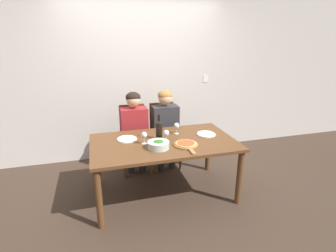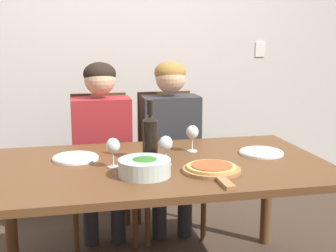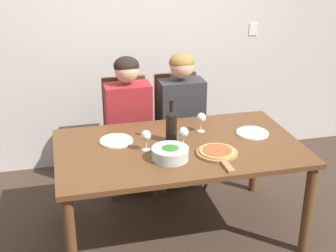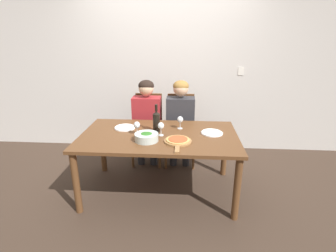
% 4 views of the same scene
% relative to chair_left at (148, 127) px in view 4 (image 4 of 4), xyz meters
% --- Properties ---
extents(ground_plane, '(40.00, 40.00, 0.00)m').
position_rel_chair_left_xyz_m(ground_plane, '(0.24, -0.84, -0.51)').
color(ground_plane, '#3D2D23').
extents(back_wall, '(10.00, 0.06, 2.70)m').
position_rel_chair_left_xyz_m(back_wall, '(0.24, 0.51, 0.84)').
color(back_wall, silver).
rests_on(back_wall, ground).
extents(dining_table, '(1.73, 1.01, 0.72)m').
position_rel_chair_left_xyz_m(dining_table, '(0.24, -0.84, 0.14)').
color(dining_table, brown).
rests_on(dining_table, ground).
extents(chair_left, '(0.42, 0.42, 0.98)m').
position_rel_chair_left_xyz_m(chair_left, '(0.00, 0.00, 0.00)').
color(chair_left, brown).
rests_on(chair_left, ground).
extents(chair_right, '(0.42, 0.42, 0.98)m').
position_rel_chair_left_xyz_m(chair_right, '(0.46, 0.00, 0.00)').
color(chair_right, brown).
rests_on(chair_right, ground).
extents(person_woman, '(0.47, 0.51, 1.20)m').
position_rel_chair_left_xyz_m(person_woman, '(-0.00, -0.12, 0.21)').
color(person_woman, '#28282D').
rests_on(person_woman, ground).
extents(person_man, '(0.47, 0.51, 1.20)m').
position_rel_chair_left_xyz_m(person_man, '(0.46, -0.12, 0.21)').
color(person_man, '#28282D').
rests_on(person_man, ground).
extents(wine_bottle, '(0.08, 0.08, 0.32)m').
position_rel_chair_left_xyz_m(wine_bottle, '(0.21, -0.76, 0.35)').
color(wine_bottle, black).
rests_on(wine_bottle, dining_table).
extents(broccoli_bowl, '(0.25, 0.25, 0.09)m').
position_rel_chair_left_xyz_m(broccoli_bowl, '(0.13, -1.02, 0.26)').
color(broccoli_bowl, silver).
rests_on(broccoli_bowl, dining_table).
extents(dinner_plate_left, '(0.24, 0.24, 0.02)m').
position_rel_chair_left_xyz_m(dinner_plate_left, '(-0.18, -0.66, 0.23)').
color(dinner_plate_left, white).
rests_on(dinner_plate_left, dining_table).
extents(dinner_plate_right, '(0.24, 0.24, 0.02)m').
position_rel_chair_left_xyz_m(dinner_plate_right, '(0.83, -0.77, 0.23)').
color(dinner_plate_right, white).
rests_on(dinner_plate_right, dining_table).
extents(pizza_on_board, '(0.28, 0.42, 0.04)m').
position_rel_chair_left_xyz_m(pizza_on_board, '(0.46, -1.04, 0.23)').
color(pizza_on_board, '#9E7042').
rests_on(pizza_on_board, dining_table).
extents(wine_glass_left, '(0.07, 0.07, 0.15)m').
position_rel_chair_left_xyz_m(wine_glass_left, '(0.00, -0.86, 0.32)').
color(wine_glass_left, silver).
rests_on(wine_glass_left, dining_table).
extents(wine_glass_right, '(0.07, 0.07, 0.15)m').
position_rel_chair_left_xyz_m(wine_glass_right, '(0.47, -0.63, 0.32)').
color(wine_glass_right, silver).
rests_on(wine_glass_right, dining_table).
extents(wine_glass_centre, '(0.07, 0.07, 0.15)m').
position_rel_chair_left_xyz_m(wine_glass_centre, '(0.27, -0.86, 0.32)').
color(wine_glass_centre, silver).
rests_on(wine_glass_centre, dining_table).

